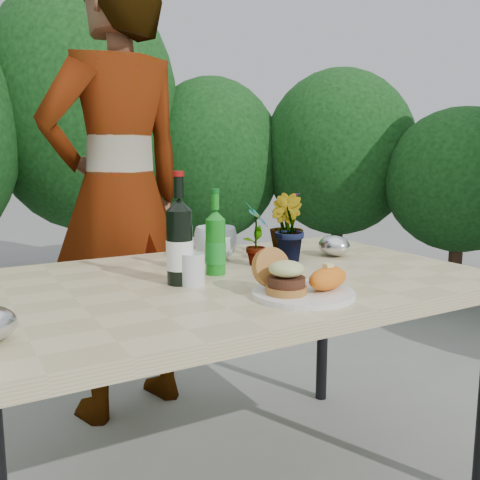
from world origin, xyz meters
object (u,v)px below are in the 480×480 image
dinner_plate (303,294)px  person (120,196)px  patio_table (227,295)px  wine_bottle (180,243)px

dinner_plate → person: 1.11m
patio_table → dinner_plate: bearing=-75.7°
patio_table → person: (-0.09, 0.79, 0.26)m
patio_table → person: bearing=96.8°
patio_table → dinner_plate: 0.31m
wine_bottle → person: person is taller
dinner_plate → patio_table: bearing=104.3°
patio_table → wine_bottle: (-0.16, -0.00, 0.18)m
patio_table → person: 0.83m
dinner_plate → person: person is taller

